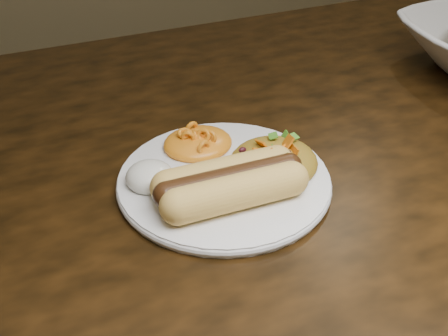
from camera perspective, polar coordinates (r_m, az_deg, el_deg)
name	(u,v)px	position (r m, az deg, el deg)	size (l,w,h in m)	color
table	(288,209)	(0.69, 6.94, -4.45)	(1.60, 0.90, 0.75)	#311B08
plate	(224,180)	(0.57, 0.00, -1.32)	(0.23, 0.23, 0.01)	white
hotdog	(230,182)	(0.52, 0.67, -1.56)	(0.13, 0.07, 0.04)	#E9C15A
mac_and_cheese	(198,135)	(0.61, -2.90, 3.62)	(0.08, 0.07, 0.03)	orange
sour_cream	(149,171)	(0.55, -8.15, -0.32)	(0.05, 0.05, 0.03)	silver
taco_salad	(274,154)	(0.57, 5.48, 1.50)	(0.10, 0.09, 0.04)	#C85309
fork	(214,213)	(0.53, -1.14, -4.93)	(0.02, 0.16, 0.00)	white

